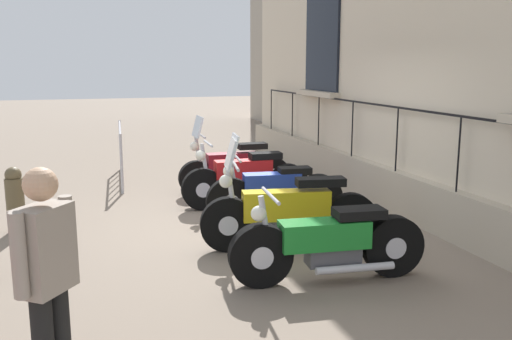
# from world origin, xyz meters

# --- Properties ---
(ground_plane) EXTENTS (60.00, 60.00, 0.00)m
(ground_plane) POSITION_xyz_m (0.00, 0.00, 0.00)
(ground_plane) COLOR gray
(motorcycle_maroon) EXTENTS (1.98, 0.62, 1.37)m
(motorcycle_maroon) POSITION_xyz_m (-0.18, -2.04, 0.43)
(motorcycle_maroon) COLOR black
(motorcycle_maroon) RESTS_ON ground_plane
(motorcycle_red) EXTENTS (2.06, 0.62, 1.06)m
(motorcycle_red) POSITION_xyz_m (-0.11, -1.06, 0.44)
(motorcycle_red) COLOR black
(motorcycle_red) RESTS_ON ground_plane
(motorcycle_blue) EXTENTS (1.97, 0.61, 1.29)m
(motorcycle_blue) POSITION_xyz_m (-0.23, -0.06, 0.43)
(motorcycle_blue) COLOR black
(motorcycle_blue) RESTS_ON ground_plane
(motorcycle_yellow) EXTENTS (2.18, 0.69, 1.37)m
(motorcycle_yellow) POSITION_xyz_m (-0.04, 1.02, 0.45)
(motorcycle_yellow) COLOR black
(motorcycle_yellow) RESTS_ON ground_plane
(motorcycle_green) EXTENTS (2.10, 0.68, 0.97)m
(motorcycle_green) POSITION_xyz_m (-0.06, 2.12, 0.40)
(motorcycle_green) COLOR black
(motorcycle_green) RESTS_ON ground_plane
(crowd_barrier) EXTENTS (0.20, 2.40, 1.05)m
(crowd_barrier) POSITION_xyz_m (1.60, -3.78, 0.57)
(crowd_barrier) COLOR #B7B7BF
(crowd_barrier) RESTS_ON ground_plane
(bollard) EXTENTS (0.24, 0.24, 0.90)m
(bollard) POSITION_xyz_m (3.20, -0.69, 0.45)
(bollard) COLOR brown
(bollard) RESTS_ON ground_plane
(pedestrian_standing) EXTENTS (0.39, 0.44, 1.61)m
(pedestrian_standing) POSITION_xyz_m (2.57, 3.52, 0.90)
(pedestrian_standing) COLOR black
(pedestrian_standing) RESTS_ON ground_plane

